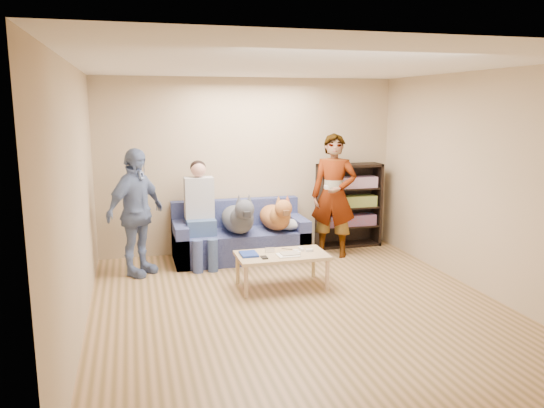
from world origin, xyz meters
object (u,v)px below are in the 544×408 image
object	(u,v)px
sofa	(240,239)
dog_gray	(239,218)
person_standing_left	(136,213)
person_seated	(200,209)
dog_tan	(276,216)
camera_silver	(270,250)
person_standing_right	(334,196)
notebook_blue	(249,254)
bookshelf	(349,203)
coffee_table	(282,257)

from	to	relation	value
sofa	dog_gray	world-z (taller)	dog_gray
dog_gray	person_standing_left	bearing A→B (deg)	-172.85
person_seated	dog_tan	size ratio (longest dim) A/B	1.27
camera_silver	sofa	bearing A→B (deg)	95.69
camera_silver	person_seated	size ratio (longest dim) A/B	0.07
person_standing_right	person_standing_left	bearing A→B (deg)	-146.19
dog_gray	dog_tan	xyz separation A→B (m)	(0.56, 0.06, -0.02)
person_standing_left	dog_gray	size ratio (longest dim) A/B	1.32
notebook_blue	sofa	size ratio (longest dim) A/B	0.14
bookshelf	person_standing_left	bearing A→B (deg)	-168.73
person_standing_right	person_standing_left	xyz separation A→B (m)	(-2.81, -0.18, -0.07)
person_standing_right	person_standing_left	size ratio (longest dim) A/B	1.08
person_standing_right	coffee_table	xyz separation A→B (m)	(-1.12, -1.14, -0.53)
person_standing_left	dog_tan	xyz separation A→B (m)	(1.95, 0.23, -0.20)
camera_silver	dog_gray	bearing A→B (deg)	100.10
dog_gray	coffee_table	world-z (taller)	dog_gray
bookshelf	dog_gray	bearing A→B (deg)	-165.72
sofa	person_seated	distance (m)	0.77
person_standing_left	sofa	world-z (taller)	person_standing_left
person_seated	dog_gray	xyz separation A→B (m)	(0.52, -0.11, -0.13)
person_standing_left	bookshelf	xyz separation A→B (m)	(3.25, 0.65, -0.15)
person_standing_left	person_seated	distance (m)	0.92
person_standing_left	notebook_blue	distance (m)	1.63
dog_gray	person_seated	bearing A→B (deg)	167.89
dog_tan	person_seated	bearing A→B (deg)	177.25
person_seated	dog_gray	distance (m)	0.55
person_standing_left	dog_tan	world-z (taller)	person_standing_left
notebook_blue	sofa	distance (m)	1.34
camera_silver	sofa	world-z (taller)	sofa
camera_silver	dog_gray	distance (m)	1.05
person_standing_left	notebook_blue	size ratio (longest dim) A/B	6.40
person_standing_left	person_seated	world-z (taller)	person_standing_left
person_seated	dog_gray	bearing A→B (deg)	-12.11
notebook_blue	sofa	bearing A→B (deg)	83.33
dog_tan	bookshelf	world-z (taller)	bookshelf
person_standing_left	person_seated	size ratio (longest dim) A/B	1.13
sofa	person_seated	size ratio (longest dim) A/B	1.29
camera_silver	sofa	size ratio (longest dim) A/B	0.06
person_standing_left	sofa	bearing A→B (deg)	-30.64
camera_silver	dog_gray	xyz separation A→B (m)	(-0.18, 1.02, 0.20)
coffee_table	person_standing_left	bearing A→B (deg)	150.40
person_standing_left	dog_tan	size ratio (longest dim) A/B	1.44
person_standing_right	bookshelf	xyz separation A→B (m)	(0.44, 0.46, -0.22)
camera_silver	person_seated	distance (m)	1.37
person_standing_right	notebook_blue	world-z (taller)	person_standing_right
coffee_table	bookshelf	distance (m)	2.26
notebook_blue	bookshelf	world-z (taller)	bookshelf
camera_silver	dog_gray	world-z (taller)	dog_gray
bookshelf	camera_silver	bearing A→B (deg)	-138.38
person_standing_right	person_seated	bearing A→B (deg)	-152.96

